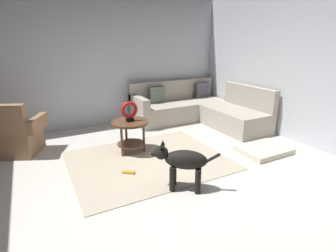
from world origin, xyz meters
TOP-DOWN VIEW (x-y plane):
  - ground_plane at (0.00, 0.00)m, footprint 6.00×6.00m
  - wall_back at (0.00, 2.94)m, footprint 6.00×0.12m
  - wall_right at (2.94, 0.00)m, footprint 0.12×6.00m
  - area_rug at (0.15, 0.70)m, footprint 2.30×1.90m
  - sectional_couch at (1.99, 2.02)m, footprint 2.20×2.25m
  - armchair at (-1.61, 1.93)m, footprint 0.98×0.88m
  - side_table at (0.04, 1.14)m, footprint 0.60×0.60m
  - torus_sculpture at (0.04, 1.14)m, footprint 0.28×0.08m
  - dog_bed_mat at (1.98, 0.08)m, footprint 0.80×0.60m
  - dog at (0.20, -0.24)m, footprint 0.71×0.55m
  - dog_toy_rope at (-0.26, 0.44)m, footprint 0.17×0.15m

SIDE VIEW (x-z plane):
  - ground_plane at x=0.00m, z-range -0.10..0.00m
  - area_rug at x=0.15m, z-range 0.00..0.01m
  - dog_toy_rope at x=-0.26m, z-range 0.00..0.05m
  - dog_bed_mat at x=1.98m, z-range 0.00..0.09m
  - sectional_couch at x=1.99m, z-range -0.15..0.73m
  - armchair at x=-1.61m, z-range -0.12..0.76m
  - dog at x=0.20m, z-range 0.06..0.69m
  - side_table at x=0.04m, z-range 0.15..0.69m
  - torus_sculpture at x=0.04m, z-range 0.55..0.87m
  - wall_back at x=0.00m, z-range 0.00..2.70m
  - wall_right at x=2.94m, z-range 0.00..2.70m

